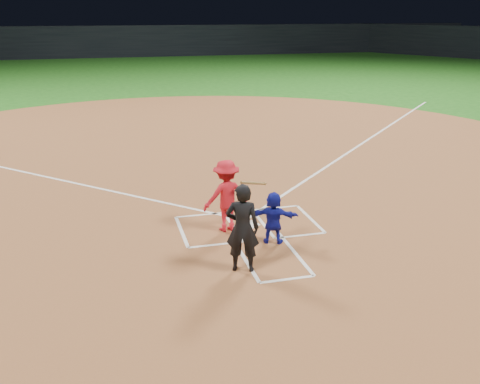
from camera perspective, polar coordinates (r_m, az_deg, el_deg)
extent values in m
plane|color=#1A5715|center=(12.75, 0.85, -3.57)|extent=(120.00, 120.00, 0.00)
cylinder|color=brown|center=(18.29, -4.20, 3.46)|extent=(28.00, 28.00, 0.01)
cube|color=black|center=(59.51, -12.08, 15.44)|extent=(80.00, 1.20, 3.20)
cylinder|color=white|center=(12.74, 0.85, -3.49)|extent=(0.60, 0.60, 0.02)
imported|color=#13189B|center=(11.62, 3.58, -2.75)|extent=(1.13, 0.73, 1.16)
imported|color=black|center=(10.27, 0.26, -3.86)|extent=(0.76, 0.62, 1.78)
cube|color=white|center=(13.37, -4.26, -2.46)|extent=(1.22, 0.08, 0.01)
cube|color=white|center=(11.71, -2.59, -5.63)|extent=(1.22, 0.08, 0.01)
cube|color=white|center=(12.65, -0.77, -3.67)|extent=(0.08, 1.83, 0.01)
cube|color=white|center=(12.44, -6.24, -4.20)|extent=(0.08, 1.83, 0.01)
cube|color=white|center=(13.82, 3.75, -1.70)|extent=(1.22, 0.08, 0.01)
cube|color=white|center=(12.23, 6.45, -4.63)|extent=(1.22, 0.08, 0.01)
cube|color=white|center=(12.84, 2.44, -3.35)|extent=(0.08, 1.83, 0.01)
cube|color=white|center=(13.23, 7.51, -2.81)|extent=(0.08, 1.83, 0.01)
cube|color=white|center=(11.11, 0.46, -7.04)|extent=(0.08, 2.20, 0.01)
cube|color=white|center=(11.42, 5.83, -6.39)|extent=(0.08, 2.20, 0.01)
cube|color=white|center=(10.33, 5.06, -9.26)|extent=(1.10, 0.08, 0.01)
cube|color=white|center=(21.88, 13.69, 5.58)|extent=(14.21, 14.21, 0.01)
imported|color=red|center=(12.17, -1.47, -0.41)|extent=(1.17, 0.80, 1.67)
cylinder|color=olive|center=(12.08, 1.45, 0.95)|extent=(0.75, 0.50, 0.28)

